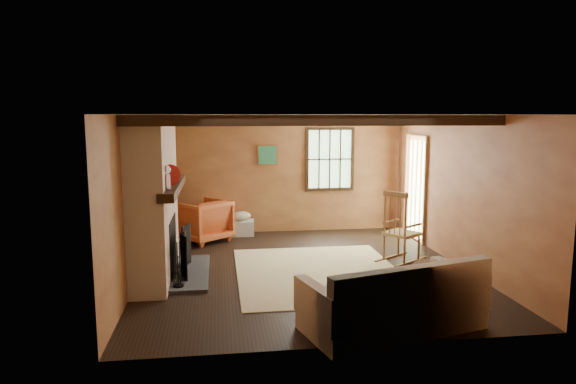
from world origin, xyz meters
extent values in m
plane|color=black|center=(0.00, 0.00, 0.00)|extent=(5.50, 5.50, 0.00)
cube|color=#AC693D|center=(0.00, 2.75, 1.20)|extent=(5.00, 0.02, 2.40)
cube|color=#AC693D|center=(0.00, -2.75, 1.20)|extent=(5.00, 0.02, 2.40)
cube|color=#AC693D|center=(-2.50, 0.00, 1.20)|extent=(0.02, 5.50, 2.40)
cube|color=#AC693D|center=(2.50, 0.00, 1.20)|extent=(0.02, 5.50, 2.40)
cube|color=white|center=(0.00, 0.00, 2.40)|extent=(5.00, 5.50, 0.02)
cube|color=black|center=(0.00, -1.20, 2.33)|extent=(5.00, 0.12, 0.14)
cube|color=black|center=(0.00, 1.20, 2.33)|extent=(5.00, 0.12, 0.14)
cube|color=black|center=(1.00, 2.72, 1.50)|extent=(1.02, 0.06, 1.32)
cube|color=#BFECB4|center=(1.00, 2.75, 1.50)|extent=(0.90, 0.01, 1.20)
cube|color=black|center=(1.00, 2.73, 1.50)|extent=(0.90, 0.03, 0.02)
cube|color=brown|center=(2.47, 1.70, 1.00)|extent=(0.06, 1.00, 2.06)
cube|color=#BFECB4|center=(2.50, 1.70, 1.00)|extent=(0.01, 0.80, 1.85)
cube|color=brown|center=(-0.30, 2.72, 1.60)|extent=(0.42, 0.03, 0.42)
cube|color=#226866|center=(-0.30, 2.71, 1.60)|extent=(0.36, 0.01, 0.36)
cube|color=#AE4E43|center=(-2.25, 0.00, 1.20)|extent=(0.50, 2.20, 2.40)
cube|color=black|center=(-2.18, 0.00, 0.45)|extent=(0.38, 1.00, 0.85)
cube|color=#3D3C42|center=(-1.75, 0.00, 0.03)|extent=(0.55, 1.80, 0.05)
cube|color=black|center=(-1.97, 0.00, 1.35)|extent=(0.22, 2.30, 0.12)
cube|color=black|center=(-1.82, -0.35, 0.37)|extent=(0.11, 0.31, 0.65)
cube|color=black|center=(-1.82, -0.01, 0.37)|extent=(0.02, 0.32, 0.65)
cube|color=black|center=(-1.82, 0.32, 0.37)|extent=(0.12, 0.31, 0.65)
cylinder|color=black|center=(-1.88, -0.71, 0.06)|extent=(0.15, 0.15, 0.02)
cylinder|color=black|center=(-1.91, -0.74, 0.36)|extent=(0.01, 0.01, 0.63)
cylinder|color=black|center=(-1.88, -0.71, 0.36)|extent=(0.01, 0.01, 0.63)
cylinder|color=black|center=(-1.85, -0.68, 0.36)|extent=(0.01, 0.01, 0.63)
cylinder|color=white|center=(-1.98, -0.75, 1.52)|extent=(0.10, 0.10, 0.21)
sphere|color=white|center=(-1.98, -0.75, 1.68)|extent=(0.12, 0.12, 0.12)
cylinder|color=#A91C13|center=(-1.98, -0.30, 1.56)|extent=(0.30, 0.06, 0.30)
cube|color=black|center=(-1.98, 0.06, 1.46)|extent=(0.21, 0.14, 0.11)
cylinder|color=black|center=(-1.98, 0.47, 1.46)|extent=(0.08, 0.08, 0.10)
cylinder|color=black|center=(-1.98, 0.63, 1.45)|extent=(0.07, 0.07, 0.08)
cube|color=beige|center=(0.20, -0.20, 0.00)|extent=(2.50, 3.00, 0.01)
cube|color=tan|center=(1.70, 0.29, 0.46)|extent=(0.66, 0.66, 0.05)
cube|color=brown|center=(1.53, 0.18, 1.13)|extent=(0.31, 0.41, 0.08)
cylinder|color=brown|center=(1.98, 0.24, 0.23)|extent=(0.04, 0.04, 0.45)
cylinder|color=brown|center=(1.75, 0.58, 0.23)|extent=(0.04, 0.04, 0.45)
cylinder|color=brown|center=(1.65, 0.01, 0.23)|extent=(0.04, 0.04, 0.45)
cylinder|color=brown|center=(1.42, 0.35, 0.23)|extent=(0.04, 0.04, 0.45)
cylinder|color=brown|center=(1.65, 0.01, 0.81)|extent=(0.04, 0.04, 0.76)
cylinder|color=brown|center=(1.42, 0.35, 0.81)|extent=(0.04, 0.04, 0.76)
cylinder|color=brown|center=(1.59, 0.10, 0.79)|extent=(0.02, 0.02, 0.63)
cylinder|color=brown|center=(1.53, 0.18, 0.79)|extent=(0.02, 0.02, 0.63)
cylinder|color=brown|center=(1.47, 0.26, 0.79)|extent=(0.02, 0.02, 0.63)
cube|color=brown|center=(1.82, 0.11, 0.63)|extent=(0.37, 0.27, 0.03)
cube|color=brown|center=(1.57, 0.48, 0.63)|extent=(0.37, 0.27, 0.03)
cube|color=brown|center=(1.81, 0.13, 0.02)|extent=(0.73, 0.52, 0.03)
cube|color=brown|center=(1.58, 0.46, 0.02)|extent=(0.73, 0.52, 0.03)
cube|color=beige|center=(0.62, -2.35, 0.22)|extent=(2.17, 1.40, 0.44)
cube|color=beige|center=(0.72, -2.72, 0.55)|extent=(1.96, 0.68, 0.55)
cube|color=beige|center=(-0.30, -2.61, 0.42)|extent=(0.38, 0.90, 0.40)
cube|color=beige|center=(1.53, -2.09, 0.42)|extent=(0.38, 0.90, 0.40)
ellipsoid|color=beige|center=(1.07, -2.12, 0.55)|extent=(0.38, 0.22, 0.36)
cylinder|color=#513A23|center=(-2.17, 2.55, 0.06)|extent=(0.39, 0.12, 0.12)
cylinder|color=#513A23|center=(-2.04, 2.55, 0.06)|extent=(0.39, 0.12, 0.12)
cylinder|color=#513A23|center=(-1.92, 2.55, 0.06)|extent=(0.39, 0.12, 0.12)
cylinder|color=#513A23|center=(-2.17, 2.55, 0.18)|extent=(0.39, 0.12, 0.12)
cylinder|color=#513A23|center=(-2.04, 2.55, 0.18)|extent=(0.39, 0.12, 0.12)
cylinder|color=#513A23|center=(-1.92, 2.55, 0.18)|extent=(0.39, 0.12, 0.12)
cube|color=silver|center=(-0.86, 2.50, 0.15)|extent=(0.52, 0.41, 0.30)
ellipsoid|color=beige|center=(-0.86, 2.50, 0.39)|extent=(0.39, 0.32, 0.19)
imported|color=#BF6026|center=(-1.61, 2.08, 0.40)|extent=(1.23, 1.24, 0.81)
camera|label=1|loc=(-1.30, -7.68, 2.38)|focal=32.00mm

